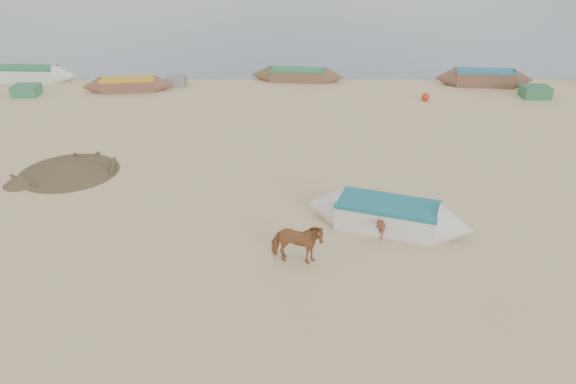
{
  "coord_description": "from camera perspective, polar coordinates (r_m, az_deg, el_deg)",
  "views": [
    {
      "loc": [
        -0.01,
        -12.79,
        9.35
      ],
      "look_at": [
        0.0,
        4.0,
        1.0
      ],
      "focal_mm": 35.0,
      "sensor_mm": 36.0,
      "label": 1
    }
  ],
  "objects": [
    {
      "name": "calf_front",
      "position": [
        18.18,
        9.64,
        -3.45
      ],
      "size": [
        0.86,
        0.8,
        0.81
      ],
      "primitive_type": "imported",
      "rotation": [
        0.0,
        0.0,
        -1.34
      ],
      "color": "brown",
      "rests_on": "ground"
    },
    {
      "name": "cow_adult",
      "position": [
        16.53,
        0.9,
        -5.24
      ],
      "size": [
        1.68,
        0.95,
        1.34
      ],
      "primitive_type": "imported",
      "rotation": [
        0.0,
        0.0,
        1.43
      ],
      "color": "brown",
      "rests_on": "ground"
    },
    {
      "name": "debris_pile",
      "position": [
        24.17,
        -21.43,
        2.44
      ],
      "size": [
        4.04,
        4.04,
        0.52
      ],
      "primitive_type": "cone",
      "rotation": [
        0.0,
        0.0,
        0.02
      ],
      "color": "brown",
      "rests_on": "ground"
    },
    {
      "name": "beach_clutter",
      "position": [
        33.7,
        7.04,
        10.67
      ],
      "size": [
        45.38,
        4.85,
        0.64
      ],
      "color": "#316E49",
      "rests_on": "ground"
    },
    {
      "name": "ground",
      "position": [
        15.84,
        0.01,
        -9.73
      ],
      "size": [
        140.0,
        140.0,
        0.0
      ],
      "primitive_type": "plane",
      "color": "tan",
      "rests_on": "ground"
    },
    {
      "name": "near_canoe",
      "position": [
        18.73,
        10.06,
        -2.34
      ],
      "size": [
        5.7,
        3.24,
        0.92
      ],
      "primitive_type": null,
      "rotation": [
        0.0,
        0.0,
        -0.34
      ],
      "color": "silver",
      "rests_on": "ground"
    },
    {
      "name": "waterline_canoes",
      "position": [
        34.71,
        -7.65,
        11.3
      ],
      "size": [
        54.1,
        4.06,
        0.95
      ],
      "color": "brown",
      "rests_on": "ground"
    }
  ]
}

